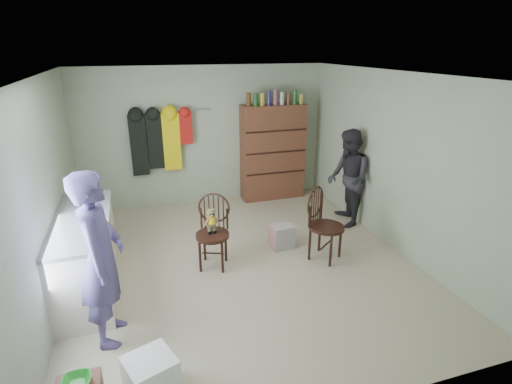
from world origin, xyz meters
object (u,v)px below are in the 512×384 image
object	(u,v)px
counter	(86,254)
chair_far	(323,221)
chair_front	(213,227)
dresser	(273,152)

from	to	relation	value
counter	chair_far	bearing A→B (deg)	-2.97
chair_front	dresser	xyz separation A→B (m)	(1.63, 2.19, 0.36)
counter	dresser	size ratio (longest dim) A/B	0.90
chair_far	dresser	bearing A→B (deg)	48.62
counter	dresser	distance (m)	3.96
chair_front	dresser	size ratio (longest dim) A/B	0.48
counter	chair_front	xyz separation A→B (m)	(1.57, 0.11, 0.09)
counter	dresser	world-z (taller)	dresser
chair_front	counter	bearing A→B (deg)	-154.33
dresser	chair_far	bearing A→B (deg)	-93.65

